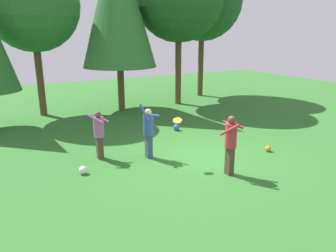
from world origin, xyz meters
TOP-DOWN VIEW (x-y plane):
  - ground_plane at (0.00, 0.00)m, footprint 40.00×40.00m
  - person_thrower at (-1.59, 0.86)m, footprint 0.64×0.64m
  - person_catcher at (-0.12, -1.51)m, footprint 0.73×0.76m
  - person_bystander at (-3.03, 1.60)m, footprint 0.73×0.72m
  - frisbee at (-1.11, -0.18)m, footprint 0.37×0.37m
  - ball_blue at (0.84, 3.10)m, footprint 0.27×0.27m
  - ball_white at (-3.88, 0.63)m, footprint 0.24×0.24m
  - ball_orange at (2.33, -0.71)m, footprint 0.21×0.21m
  - tree_left at (-3.66, 8.83)m, footprint 4.41×4.41m
  - tree_far_right at (6.43, 9.33)m, footprint 4.98×4.98m

SIDE VIEW (x-z plane):
  - ground_plane at x=0.00m, z-range 0.00..0.00m
  - ball_orange at x=2.33m, z-range 0.00..0.21m
  - ball_white at x=-3.88m, z-range 0.00..0.24m
  - ball_blue at x=0.84m, z-range 0.00..0.27m
  - person_bystander at x=-3.03m, z-range 0.15..1.76m
  - person_thrower at x=-1.59m, z-range 0.08..1.93m
  - person_catcher at x=-0.12m, z-range 0.17..1.95m
  - frisbee at x=-1.11m, z-range 1.40..1.53m
  - tree_left at x=-3.66m, z-range 1.55..9.09m
  - tree_far_right at x=6.43m, z-range 1.75..10.25m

